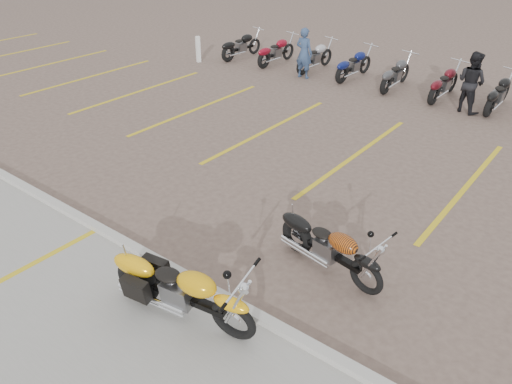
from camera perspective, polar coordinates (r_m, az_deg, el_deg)
ground at (r=9.68m, az=0.12°, el=-3.85°), size 100.00×100.00×0.00m
concrete_apron at (r=7.52m, az=-22.67°, el=-18.65°), size 60.00×5.00×0.01m
curb at (r=8.46m, az=-8.33°, el=-9.38°), size 60.00×0.18×0.12m
parking_stripes at (r=12.68m, az=11.31°, el=4.15°), size 38.00×5.50×0.01m
yellow_cruiser at (r=7.51m, az=-8.54°, el=-10.94°), size 2.44×0.55×1.01m
flame_cruiser at (r=8.42m, az=8.27°, el=-6.34°), size 2.14×0.53×0.89m
person_a at (r=18.40m, az=5.51°, el=15.53°), size 0.65×0.44×1.76m
person_b at (r=16.26m, az=23.37°, el=11.44°), size 1.06×0.94×1.80m
bollard at (r=20.57m, az=-6.62°, el=15.89°), size 0.20×0.20×1.00m
bg_bike_row at (r=17.21m, az=23.43°, el=11.10°), size 18.90×2.03×1.10m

